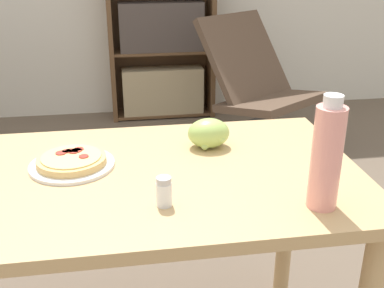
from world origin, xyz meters
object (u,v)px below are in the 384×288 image
at_px(grape_bunch, 209,133).
at_px(drink_bottle, 327,156).
at_px(pizza_on_plate, 72,162).
at_px(salt_shaker, 164,192).
at_px(lounge_chair_far, 260,108).
at_px(bookshelf, 161,24).

bearing_deg(grape_bunch, drink_bottle, -62.86).
height_order(pizza_on_plate, salt_shaker, salt_shaker).
height_order(grape_bunch, lounge_chair_far, lounge_chair_far).
distance_m(pizza_on_plate, bookshelf, 2.55).
height_order(pizza_on_plate, grape_bunch, grape_bunch).
distance_m(grape_bunch, bookshelf, 2.42).
bearing_deg(grape_bunch, pizza_on_plate, -169.09).
relative_size(pizza_on_plate, salt_shaker, 3.18).
bearing_deg(bookshelf, pizza_on_plate, -101.21).
bearing_deg(grape_bunch, salt_shaker, -117.39).
bearing_deg(grape_bunch, bookshelf, 88.04).
bearing_deg(salt_shaker, drink_bottle, -9.22).
bearing_deg(lounge_chair_far, bookshelf, 95.18).
xyz_separation_m(drink_bottle, lounge_chair_far, (0.47, 2.05, -0.60)).
xyz_separation_m(pizza_on_plate, grape_bunch, (0.41, 0.08, 0.03)).
distance_m(pizza_on_plate, drink_bottle, 0.70).
bearing_deg(lounge_chair_far, drink_bottle, -135.68).
xyz_separation_m(grape_bunch, bookshelf, (0.08, 2.42, -0.05)).
relative_size(grape_bunch, drink_bottle, 0.46).
xyz_separation_m(drink_bottle, bookshelf, (-0.12, 2.82, -0.14)).
distance_m(grape_bunch, salt_shaker, 0.38).
relative_size(salt_shaker, lounge_chair_far, 0.08).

